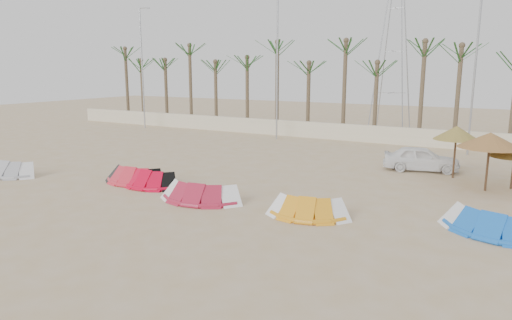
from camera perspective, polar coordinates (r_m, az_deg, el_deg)
The scene contains 16 objects.
ground at distance 17.02m, azimuth -10.06°, elevation -7.77°, with size 120.00×120.00×0.00m, color tan.
boundary_wall at distance 36.19m, azimuth 12.55°, elevation 3.32°, with size 60.00×0.30×1.30m, color beige.
palm_line at distance 37.14m, azimuth 14.64°, elevation 12.39°, with size 52.00×4.00×7.70m.
lamp_a at distance 44.32m, azimuth -14.01°, elevation 11.31°, with size 1.25×0.14×11.00m.
lamp_b at distance 36.22m, azimuth 2.71°, elevation 11.70°, with size 1.25×0.14×11.00m.
lamp_c at distance 32.43m, azimuth 25.81°, elevation 10.66°, with size 1.25×0.14×11.00m.
pylon at distance 41.78m, azimuth 16.25°, elevation 3.27°, with size 3.00×3.00×14.00m, color #A5A8AD, non-canonical shape.
kite_grey at distance 27.20m, azimuth -28.07°, elevation -0.83°, with size 3.31×1.98×0.90m.
kite_red_left at distance 23.29m, azimuth -14.60°, elevation -1.70°, with size 3.31×1.82×0.90m.
kite_red_mid at distance 22.39m, azimuth -12.79°, elevation -2.13°, with size 3.08×1.62×0.90m.
kite_red_right at distance 19.61m, azimuth -6.50°, elevation -3.81°, with size 3.72×1.99×0.90m.
kite_orange at distance 17.54m, azimuth 6.88°, elevation -5.66°, with size 3.27×2.04×0.90m.
kite_blue at distance 17.72m, azimuth 27.84°, elevation -6.73°, with size 3.90×2.37×0.90m.
parasol_left at distance 25.20m, azimuth 23.78°, elevation 3.12°, with size 2.24×2.24×2.70m.
parasol_mid at distance 23.12m, azimuth 27.21°, elevation 2.21°, with size 2.80×2.80×2.71m.
car at distance 26.61m, azimuth 19.94°, elevation 0.17°, with size 1.61×4.01×1.37m, color white.
Camera 1 is at (10.34, -12.35, 5.51)m, focal length 32.00 mm.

